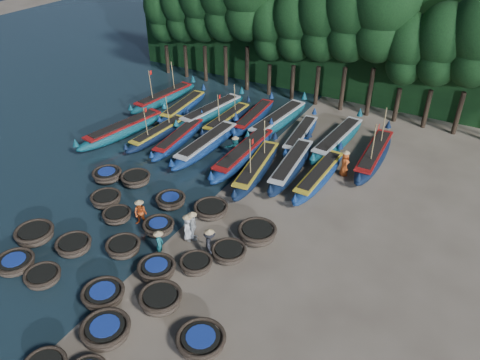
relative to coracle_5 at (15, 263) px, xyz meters
The scene contains 57 objects.
ground 8.78m from the coracle_5, 52.40° to the left, with size 120.00×120.00×0.00m, color gray.
foliage_wall 31.26m from the coracle_5, 80.03° to the left, with size 40.00×3.00×10.00m, color black.
coracle_5 is the anchor object (origin of this frame).
coracle_6 1.98m from the coracle_5, ahead, with size 1.86×1.86×0.64m.
coracle_7 5.45m from the coracle_5, ahead, with size 2.33×2.33×0.71m.
coracle_8 7.08m from the coracle_5, ahead, with size 2.37×2.37×0.79m.
coracle_9 10.85m from the coracle_5, ahead, with size 2.36×2.36×0.73m.
coracle_10 2.23m from the coracle_5, 114.54° to the left, with size 2.55×2.55×0.78m.
coracle_11 2.90m from the coracle_5, 56.88° to the left, with size 2.14×2.14×0.71m.
coracle_12 5.37m from the coracle_5, 42.24° to the left, with size 1.87×1.87×0.73m.
coracle_13 7.27m from the coracle_5, 25.72° to the left, with size 2.04×2.04×0.75m.
coracle_14 8.12m from the coracle_5, 11.69° to the left, with size 2.28×2.28×0.80m.
coracle_15 6.46m from the coracle_5, 89.19° to the left, with size 2.02×2.02×0.73m.
coracle_16 5.86m from the coracle_5, 72.74° to the left, with size 1.89×1.89×0.63m.
coracle_17 7.44m from the coracle_5, 52.70° to the left, with size 1.80×1.80×0.70m.
coracle_18 9.17m from the coracle_5, 29.20° to the left, with size 2.05×2.05×0.66m.
coracle_19 10.84m from the coracle_5, 33.95° to the left, with size 2.11×2.11×0.66m.
coracle_20 8.72m from the coracle_5, 101.63° to the left, with size 1.98×1.98×0.73m.
coracle_21 9.12m from the coracle_5, 88.93° to the left, with size 2.20×2.20×0.74m.
coracle_22 9.03m from the coracle_5, 66.65° to the left, with size 1.84×1.84×0.71m.
coracle_23 10.70m from the coracle_5, 54.73° to the left, with size 2.05×2.05×0.69m.
coracle_24 12.54m from the coracle_5, 40.06° to the left, with size 2.51×2.51×0.83m.
long_boat_1 14.86m from the coracle_5, 109.87° to the left, with size 3.01×8.76×1.56m.
long_boat_2 15.12m from the coracle_5, 99.29° to the left, with size 1.69×7.37×3.13m.
long_boat_3 15.01m from the coracle_5, 92.40° to the left, with size 2.01×7.60×1.34m.
long_boat_4 15.21m from the coracle_5, 83.38° to the left, with size 1.70×8.59×1.51m.
long_boat_5 15.94m from the coracle_5, 72.52° to the left, with size 1.64×9.06×1.59m.
long_boat_6 15.38m from the coracle_5, 65.29° to the left, with size 2.57×8.24×3.53m.
long_boat_7 17.54m from the coracle_5, 61.79° to the left, with size 2.18×8.29×1.46m.
long_boat_8 18.39m from the coracle_5, 55.60° to the left, with size 1.58×7.84×1.38m.
long_boat_9 21.42m from the coracle_5, 106.86° to the left, with size 2.34×8.19×3.50m.
long_boat_10 20.09m from the coracle_5, 100.41° to the left, with size 1.95×7.58×1.34m.
long_boat_11 20.07m from the coracle_5, 92.83° to the left, with size 2.72×8.51×1.51m.
long_boat_12 19.53m from the coracle_5, 87.57° to the left, with size 1.38×7.41×3.15m.
long_boat_13 21.10m from the coracle_5, 83.17° to the left, with size 1.84×7.70×1.36m.
long_boat_14 21.66m from the coracle_5, 77.88° to the left, with size 2.39×9.08×1.60m.
long_boat_15 21.06m from the coracle_5, 70.34° to the left, with size 2.08×7.57×1.34m.
long_boat_16 22.68m from the coracle_5, 64.52° to the left, with size 2.20×8.76×1.55m.
long_boat_17 23.30m from the coracle_5, 56.84° to the left, with size 1.82×8.72×3.71m.
fisherman_0 8.89m from the coracle_5, 44.74° to the left, with size 0.52×0.79×1.79m.
fisherman_1 7.29m from the coracle_5, 37.20° to the left, with size 0.58×0.68×1.77m.
fisherman_2 6.81m from the coracle_5, 61.65° to the left, with size 0.91×0.78×1.84m.
fisherman_3 9.88m from the coracle_5, 35.41° to the left, with size 1.11×1.23×1.85m.
fisherman_4 9.16m from the coracle_5, 44.49° to the left, with size 0.90×1.10×1.95m.
fisherman_5 15.87m from the coracle_5, 75.39° to the left, with size 1.37×1.38×1.79m.
fisherman_6 20.44m from the coracle_5, 55.78° to the left, with size 0.93×1.02×1.96m.
tree_0 29.51m from the coracle_5, 111.56° to the left, with size 3.68×3.68×8.68m.
tree_1 28.90m from the coracle_5, 107.22° to the left, with size 4.09×4.09×9.65m.
tree_2 28.48m from the coracle_5, 102.65° to the left, with size 4.51×4.51×10.63m.
tree_5 27.54m from the coracle_5, 88.19° to the left, with size 3.68×3.68×8.68m.
tree_6 27.85m from the coracle_5, 83.33° to the left, with size 4.09×4.09×9.65m.
tree_7 28.36m from the coracle_5, 78.57° to the left, with size 4.51×4.51×10.63m.
tree_8 29.06m from the coracle_5, 73.95° to the left, with size 4.92×4.92×11.60m.
tree_9 29.93m from the coracle_5, 69.55° to the left, with size 5.34×5.34×12.58m.
tree_10 30.17m from the coracle_5, 65.38° to the left, with size 3.68×3.68×8.68m.
tree_11 31.31m from the coracle_5, 61.47° to the left, with size 4.09×4.09×9.65m.
tree_12 32.58m from the coracle_5, 57.83° to the left, with size 4.51×4.51×10.63m.
Camera 1 is at (13.23, -16.62, 16.73)m, focal length 35.00 mm.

